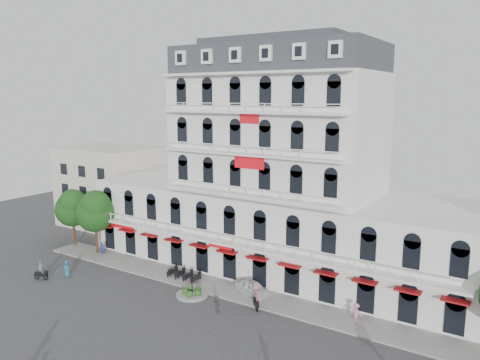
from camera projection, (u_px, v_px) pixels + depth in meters
name	position (u px, v px, depth m)	size (l,w,h in m)	color
ground	(176.00, 328.00, 40.00)	(120.00, 120.00, 0.00)	#38383A
sidewalk	(234.00, 291.00, 47.44)	(53.00, 4.00, 0.16)	gray
main_building	(277.00, 182.00, 53.13)	(45.00, 15.00, 25.80)	silver
flank_building_west	(110.00, 186.00, 71.45)	(14.00, 10.00, 12.00)	beige
traffic_island	(192.00, 293.00, 46.52)	(3.20, 3.20, 1.60)	gray
parked_scooter_row	(184.00, 280.00, 50.66)	(4.40, 1.80, 1.10)	black
tree_west_outer	(73.00, 207.00, 61.11)	(4.50, 4.48, 7.76)	#382314
tree_west_inner	(95.00, 210.00, 57.98)	(4.76, 4.76, 8.25)	#382314
parked_car	(252.00, 288.00, 46.73)	(1.70, 4.23, 1.44)	silver
rider_west	(41.00, 272.00, 50.50)	(1.65, 0.82, 2.06)	black
rider_center	(256.00, 296.00, 43.46)	(1.32, 1.37, 2.35)	black
pedestrian_left	(67.00, 269.00, 51.33)	(0.90, 0.59, 1.84)	#295C7B
pedestrian_mid	(217.00, 304.00, 42.92)	(0.89, 0.37, 1.52)	#53545A
pedestrian_right	(356.00, 313.00, 41.04)	(1.12, 0.64, 1.73)	pink
pedestrian_far	(103.00, 249.00, 58.35)	(0.60, 0.39, 1.65)	navy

